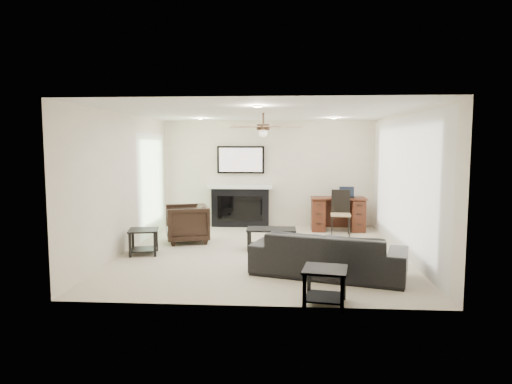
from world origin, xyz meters
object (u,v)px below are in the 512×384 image
desk (338,214)px  fireplace_unit (240,186)px  armchair (187,224)px  coffee_table (271,239)px  sofa (328,254)px

desk → fireplace_unit: bearing=170.1°
armchair → coffee_table: bearing=54.9°
armchair → desk: 3.44m
armchair → fireplace_unit: (0.88, 1.81, 0.58)m
fireplace_unit → desk: 2.35m
armchair → fireplace_unit: size_ratio=0.43×
sofa → desk: 3.61m
sofa → desk: (0.53, 3.57, 0.05)m
fireplace_unit → sofa: bearing=-66.6°
sofa → fireplace_unit: size_ratio=1.17×
sofa → coffee_table: sofa is taller
coffee_table → desk: 2.44m
coffee_table → desk: desk is taller
sofa → desk: size_ratio=1.84×
sofa → armchair: 3.37m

